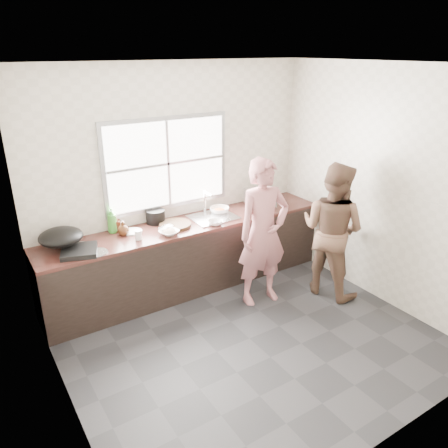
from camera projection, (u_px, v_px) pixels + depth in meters
floor at (249, 339)px, 4.57m from camera, size 3.60×3.20×0.01m
ceiling at (257, 63)px, 3.55m from camera, size 3.60×3.20×0.01m
wall_back at (175, 178)px, 5.31m from camera, size 3.60×0.01×2.70m
wall_left at (51, 268)px, 3.15m from camera, size 0.01×3.20×2.70m
wall_right at (381, 187)px, 4.96m from camera, size 0.01×3.20×2.70m
wall_front at (400, 295)px, 2.80m from camera, size 3.60×0.01×2.70m
cabinet at (189, 257)px, 5.42m from camera, size 3.60×0.62×0.82m
countertop at (188, 225)px, 5.25m from camera, size 3.60×0.64×0.04m
sink at (213, 217)px, 5.42m from camera, size 0.55×0.45×0.02m
faucet at (205, 202)px, 5.52m from camera, size 0.02×0.02×0.30m
window_frame at (167, 163)px, 5.17m from camera, size 1.60×0.05×1.10m
window_glazing at (168, 164)px, 5.15m from camera, size 1.50×0.01×1.00m
woman at (263, 237)px, 4.98m from camera, size 0.63×0.45×1.62m
person_side at (332, 230)px, 5.17m from camera, size 0.81×0.93×1.64m
cutting_board at (175, 225)px, 5.16m from camera, size 0.49×0.49×0.04m
cleaver at (165, 227)px, 5.04m from camera, size 0.19×0.14×0.01m
bowl_mince at (169, 232)px, 4.93m from camera, size 0.27×0.27×0.05m
bowl_crabs at (219, 211)px, 5.56m from camera, size 0.24×0.24×0.06m
bowl_held at (215, 222)px, 5.20m from camera, size 0.28×0.28×0.07m
black_pot at (156, 217)px, 5.24m from camera, size 0.29×0.29×0.16m
plate_food at (133, 232)px, 4.99m from camera, size 0.25×0.25×0.02m
bottle_green at (112, 220)px, 4.94m from camera, size 0.12×0.12×0.30m
bottle_brown_tall at (116, 224)px, 4.99m from camera, size 0.10×0.10×0.18m
bottle_brown_short at (123, 229)px, 4.90m from camera, size 0.14×0.14×0.15m
glass_jar at (138, 235)px, 4.79m from camera, size 0.10×0.10×0.10m
burner at (79, 251)px, 4.48m from camera, size 0.44×0.44×0.05m
wok at (61, 237)px, 4.52m from camera, size 0.57×0.57×0.17m
dish_rack at (260, 199)px, 5.68m from camera, size 0.40×0.32×0.27m
pot_lid_left at (97, 253)px, 4.49m from camera, size 0.29×0.29×0.01m
pot_lid_right at (80, 246)px, 4.63m from camera, size 0.30×0.30×0.01m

